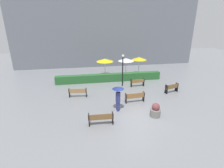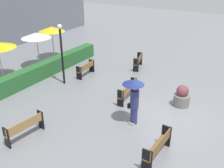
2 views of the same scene
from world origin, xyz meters
TOP-DOWN VIEW (x-y plane):
  - ground_plane at (0.00, 0.00)m, footprint 60.00×60.00m
  - bench_back_row at (1.99, 6.20)m, footprint 1.59×0.45m
  - bench_far_right at (4.92, 3.92)m, footprint 1.53×0.73m
  - bench_mid_center at (0.55, 2.39)m, footprint 1.83×0.47m
  - bench_near_left at (-2.86, -0.69)m, footprint 1.81×0.44m
  - bench_far_left at (-4.55, 4.41)m, footprint 1.76×0.52m
  - pedestrian_with_umbrella at (-1.27, 1.16)m, footprint 0.95×0.95m
  - planter_pot at (1.41, -0.21)m, footprint 0.81×0.81m
  - lamp_post at (0.35, 6.62)m, footprint 0.28×0.28m
  - patio_umbrella_white at (1.53, 9.87)m, footprint 1.98×1.98m
  - patio_umbrella_yellow_far at (3.38, 10.26)m, footprint 1.91×1.91m
  - hedge_strip at (-0.86, 8.40)m, footprint 12.62×0.70m

SIDE VIEW (x-z plane):
  - ground_plane at x=0.00m, z-range 0.00..0.00m
  - hedge_strip at x=-0.86m, z-range 0.00..0.93m
  - planter_pot at x=1.41m, z-range -0.07..1.04m
  - bench_back_row at x=1.99m, z-range 0.08..0.94m
  - bench_far_left at x=-4.55m, z-range 0.09..0.96m
  - bench_near_left at x=-2.86m, z-range 0.08..0.99m
  - bench_far_right at x=4.92m, z-range 0.08..1.00m
  - bench_mid_center at x=0.55m, z-range 0.09..1.00m
  - pedestrian_with_umbrella at x=-1.27m, z-range 0.29..2.35m
  - lamp_post at x=0.35m, z-range 0.43..3.99m
  - patio_umbrella_yellow_far at x=3.38m, z-range 1.03..3.46m
  - patio_umbrella_white at x=1.53m, z-range 1.03..3.46m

